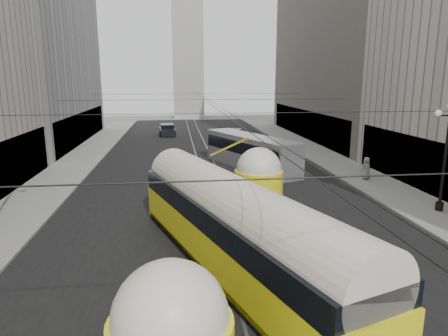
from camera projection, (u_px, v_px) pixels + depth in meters
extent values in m
cube|color=black|center=(207.00, 166.00, 36.22)|extent=(20.00, 85.00, 0.02)
cube|color=gray|center=(80.00, 161.00, 38.18)|extent=(4.00, 72.00, 0.15)
cube|color=gray|center=(321.00, 155.00, 41.01)|extent=(4.00, 72.00, 0.15)
cube|color=gray|center=(199.00, 167.00, 36.13)|extent=(0.12, 85.00, 0.04)
cube|color=gray|center=(216.00, 166.00, 36.31)|extent=(0.12, 85.00, 0.04)
cube|color=black|center=(2.00, 170.00, 25.89)|extent=(0.10, 18.00, 3.60)
cube|color=#999999|center=(22.00, 23.00, 45.82)|extent=(12.00, 28.00, 28.00)
cube|color=black|center=(84.00, 127.00, 49.14)|extent=(0.10, 25.20, 3.60)
cube|color=black|center=(424.00, 165.00, 27.27)|extent=(0.10, 18.00, 3.60)
cube|color=#514C47|center=(355.00, 12.00, 50.10)|extent=(12.00, 32.00, 32.00)
cube|color=black|center=(304.00, 124.00, 52.45)|extent=(0.10, 28.80, 3.60)
cube|color=#B2AFA8|center=(188.00, 57.00, 79.61)|extent=(6.00, 6.00, 24.00)
cylinder|color=black|center=(445.00, 161.00, 22.97)|extent=(0.18, 0.18, 6.00)
cylinder|color=black|center=(439.00, 206.00, 23.57)|extent=(0.44, 0.44, 0.50)
sphere|color=white|center=(438.00, 113.00, 22.28)|extent=(0.36, 0.36, 0.36)
cylinder|color=black|center=(329.00, 177.00, 7.30)|extent=(25.00, 0.03, 0.03)
cylinder|color=black|center=(228.00, 113.00, 20.86)|extent=(25.00, 0.03, 0.03)
cylinder|color=black|center=(207.00, 100.00, 34.42)|extent=(25.00, 0.03, 0.03)
cylinder|color=black|center=(198.00, 94.00, 47.98)|extent=(25.00, 0.03, 0.03)
cylinder|color=black|center=(204.00, 100.00, 38.34)|extent=(0.03, 72.00, 0.03)
cylinder|color=black|center=(208.00, 100.00, 38.39)|extent=(0.03, 72.00, 0.03)
cube|color=yellow|center=(234.00, 244.00, 16.37)|extent=(7.75, 15.43, 1.86)
cube|color=black|center=(234.00, 263.00, 16.56)|extent=(7.60, 15.00, 0.33)
cube|color=black|center=(234.00, 216.00, 16.11)|extent=(7.69, 15.22, 0.93)
cylinder|color=silver|center=(235.00, 208.00, 16.04)|extent=(7.36, 15.11, 2.52)
sphere|color=silver|center=(170.00, 318.00, 8.84)|extent=(2.63, 2.63, 2.63)
cylinder|color=yellow|center=(258.00, 191.00, 23.57)|extent=(2.85, 2.85, 2.52)
sphere|color=silver|center=(259.00, 170.00, 23.28)|extent=(2.63, 2.63, 2.63)
cube|color=#ABADB1|center=(250.00, 152.00, 35.03)|extent=(6.77, 11.55, 2.89)
cube|color=black|center=(250.00, 146.00, 34.93)|extent=(6.62, 11.19, 1.06)
cube|color=black|center=(265.00, 161.00, 29.42)|extent=(2.07, 0.97, 1.35)
cylinder|color=black|center=(244.00, 174.00, 31.37)|extent=(0.30, 0.96, 0.96)
cylinder|color=black|center=(274.00, 173.00, 31.65)|extent=(0.30, 0.96, 0.96)
cylinder|color=black|center=(231.00, 155.00, 38.86)|extent=(0.30, 0.96, 0.96)
cylinder|color=black|center=(255.00, 155.00, 39.14)|extent=(0.30, 0.96, 0.96)
cube|color=beige|center=(233.00, 137.00, 50.48)|extent=(3.75, 5.26, 0.86)
cube|color=black|center=(233.00, 133.00, 50.34)|extent=(2.67, 3.15, 0.81)
cylinder|color=black|center=(227.00, 141.00, 48.81)|extent=(0.22, 0.69, 0.69)
cylinder|color=black|center=(242.00, 141.00, 49.02)|extent=(0.22, 0.69, 0.69)
cylinder|color=black|center=(224.00, 137.00, 52.01)|extent=(0.22, 0.69, 0.69)
cylinder|color=black|center=(238.00, 137.00, 52.22)|extent=(0.22, 0.69, 0.69)
cube|color=black|center=(167.00, 131.00, 56.19)|extent=(2.44, 5.08, 0.87)
cube|color=black|center=(167.00, 127.00, 56.06)|extent=(2.01, 2.85, 0.83)
cylinder|color=black|center=(160.00, 134.00, 54.50)|extent=(0.22, 0.70, 0.70)
cylinder|color=black|center=(174.00, 134.00, 54.72)|extent=(0.22, 0.70, 0.70)
cylinder|color=black|center=(161.00, 131.00, 57.75)|extent=(0.22, 0.70, 0.70)
cylinder|color=black|center=(174.00, 131.00, 57.96)|extent=(0.22, 0.70, 0.70)
imported|color=gray|center=(366.00, 168.00, 30.81)|extent=(0.97, 0.78, 1.73)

